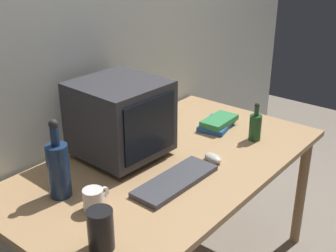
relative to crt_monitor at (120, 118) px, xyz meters
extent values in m
cube|color=beige|center=(0.09, 0.30, 0.33)|extent=(4.00, 0.08, 2.50)
cube|color=tan|center=(0.09, -0.21, -0.21)|extent=(1.60, 0.89, 0.03)
cylinder|color=olive|center=(0.83, -0.59, -0.57)|extent=(0.06, 0.06, 0.69)
cylinder|color=olive|center=(0.83, 0.18, -0.57)|extent=(0.06, 0.06, 0.69)
cube|color=#333338|center=(0.00, 0.00, -0.18)|extent=(0.29, 0.25, 0.03)
cube|color=#333338|center=(0.00, 0.00, 0.01)|extent=(0.40, 0.40, 0.34)
cube|color=black|center=(-0.01, -0.19, 0.01)|extent=(0.31, 0.02, 0.27)
cube|color=#3F3F47|center=(-0.04, -0.36, -0.18)|extent=(0.42, 0.16, 0.02)
ellipsoid|color=beige|center=(0.22, -0.38, -0.17)|extent=(0.08, 0.11, 0.04)
cylinder|color=navy|center=(-0.41, -0.05, -0.08)|extent=(0.09, 0.09, 0.23)
cylinder|color=navy|center=(-0.41, -0.05, 0.07)|extent=(0.03, 0.03, 0.08)
sphere|color=#262626|center=(-0.41, -0.05, 0.13)|extent=(0.04, 0.04, 0.04)
cylinder|color=#1E4C23|center=(0.56, -0.41, -0.13)|extent=(0.06, 0.06, 0.13)
cylinder|color=#1E4C23|center=(0.56, -0.41, -0.03)|extent=(0.02, 0.02, 0.05)
sphere|color=#262626|center=(0.56, -0.41, 0.00)|extent=(0.03, 0.03, 0.03)
cube|color=#28569E|center=(0.57, -0.17, -0.18)|extent=(0.25, 0.19, 0.03)
cube|color=#33894C|center=(0.57, -0.19, -0.15)|extent=(0.22, 0.13, 0.03)
cylinder|color=white|center=(-0.40, -0.23, -0.15)|extent=(0.08, 0.08, 0.09)
torus|color=white|center=(-0.34, -0.23, -0.14)|extent=(0.06, 0.01, 0.06)
cylinder|color=#595B66|center=(0.37, 0.09, -0.17)|extent=(0.12, 0.12, 0.04)
cylinder|color=black|center=(-0.53, -0.42, -0.12)|extent=(0.09, 0.09, 0.15)
camera|label=1|loc=(-1.34, -1.36, 0.80)|focal=47.39mm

